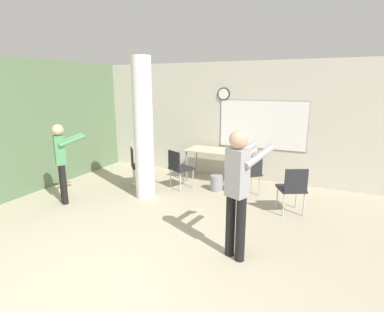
{
  "coord_description": "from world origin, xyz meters",
  "views": [
    {
      "loc": [
        2.2,
        -2.01,
        2.26
      ],
      "look_at": [
        0.22,
        2.34,
        1.12
      ],
      "focal_mm": 28.0,
      "sensor_mm": 36.0,
      "label": 1
    }
  ],
  "objects_px": {
    "folding_table": "(218,153)",
    "bottle_on_table": "(237,146)",
    "chair_table_right": "(250,171)",
    "person_playing_side": "(238,185)",
    "chair_mid_room": "(293,187)",
    "person_watching_back": "(62,158)",
    "chair_table_left": "(179,166)",
    "chair_near_pillar": "(138,164)"
  },
  "relations": [
    {
      "from": "chair_table_right",
      "to": "person_playing_side",
      "type": "bearing_deg",
      "value": -80.2
    },
    {
      "from": "folding_table",
      "to": "chair_table_right",
      "type": "height_order",
      "value": "chair_table_right"
    },
    {
      "from": "chair_table_right",
      "to": "chair_near_pillar",
      "type": "relative_size",
      "value": 1.0
    },
    {
      "from": "folding_table",
      "to": "person_watching_back",
      "type": "xyz_separation_m",
      "value": [
        -2.29,
        -2.48,
        0.2
      ]
    },
    {
      "from": "chair_near_pillar",
      "to": "chair_table_left",
      "type": "height_order",
      "value": "same"
    },
    {
      "from": "chair_mid_room",
      "to": "chair_near_pillar",
      "type": "xyz_separation_m",
      "value": [
        -3.41,
        0.21,
        0.0
      ]
    },
    {
      "from": "person_watching_back",
      "to": "person_playing_side",
      "type": "bearing_deg",
      "value": -7.42
    },
    {
      "from": "person_playing_side",
      "to": "chair_table_left",
      "type": "bearing_deg",
      "value": 132.24
    },
    {
      "from": "bottle_on_table",
      "to": "folding_table",
      "type": "bearing_deg",
      "value": -157.0
    },
    {
      "from": "chair_near_pillar",
      "to": "person_watching_back",
      "type": "height_order",
      "value": "person_watching_back"
    },
    {
      "from": "chair_table_left",
      "to": "bottle_on_table",
      "type": "bearing_deg",
      "value": 43.59
    },
    {
      "from": "folding_table",
      "to": "person_watching_back",
      "type": "bearing_deg",
      "value": -132.68
    },
    {
      "from": "chair_table_right",
      "to": "chair_table_left",
      "type": "bearing_deg",
      "value": -170.74
    },
    {
      "from": "chair_table_right",
      "to": "chair_table_left",
      "type": "xyz_separation_m",
      "value": [
        -1.53,
        -0.25,
        0.0
      ]
    },
    {
      "from": "person_watching_back",
      "to": "chair_table_left",
      "type": "bearing_deg",
      "value": 45.2
    },
    {
      "from": "chair_table_right",
      "to": "chair_near_pillar",
      "type": "bearing_deg",
      "value": -170.38
    },
    {
      "from": "person_watching_back",
      "to": "bottle_on_table",
      "type": "bearing_deg",
      "value": 44.6
    },
    {
      "from": "folding_table",
      "to": "bottle_on_table",
      "type": "xyz_separation_m",
      "value": [
        0.4,
        0.17,
        0.15
      ]
    },
    {
      "from": "chair_near_pillar",
      "to": "folding_table",
      "type": "bearing_deg",
      "value": 31.77
    },
    {
      "from": "chair_near_pillar",
      "to": "person_watching_back",
      "type": "bearing_deg",
      "value": -115.02
    },
    {
      "from": "folding_table",
      "to": "bottle_on_table",
      "type": "bearing_deg",
      "value": 23.0
    },
    {
      "from": "bottle_on_table",
      "to": "person_playing_side",
      "type": "distance_m",
      "value": 3.25
    },
    {
      "from": "chair_mid_room",
      "to": "folding_table",
      "type": "bearing_deg",
      "value": 146.67
    },
    {
      "from": "chair_mid_room",
      "to": "chair_near_pillar",
      "type": "relative_size",
      "value": 1.0
    },
    {
      "from": "chair_mid_room",
      "to": "chair_table_left",
      "type": "height_order",
      "value": "same"
    },
    {
      "from": "chair_near_pillar",
      "to": "person_playing_side",
      "type": "xyz_separation_m",
      "value": [
        2.9,
        -1.96,
        0.51
      ]
    },
    {
      "from": "chair_table_left",
      "to": "chair_mid_room",
      "type": "bearing_deg",
      "value": -8.94
    },
    {
      "from": "folding_table",
      "to": "person_playing_side",
      "type": "bearing_deg",
      "value": -66.03
    },
    {
      "from": "chair_mid_room",
      "to": "person_watching_back",
      "type": "distance_m",
      "value": 4.32
    },
    {
      "from": "folding_table",
      "to": "person_playing_side",
      "type": "relative_size",
      "value": 0.87
    },
    {
      "from": "chair_mid_room",
      "to": "chair_table_left",
      "type": "bearing_deg",
      "value": 171.06
    },
    {
      "from": "chair_near_pillar",
      "to": "person_playing_side",
      "type": "height_order",
      "value": "person_playing_side"
    },
    {
      "from": "chair_table_left",
      "to": "chair_table_right",
      "type": "bearing_deg",
      "value": 9.26
    },
    {
      "from": "chair_table_right",
      "to": "person_playing_side",
      "type": "height_order",
      "value": "person_playing_side"
    },
    {
      "from": "bottle_on_table",
      "to": "person_watching_back",
      "type": "distance_m",
      "value": 3.77
    },
    {
      "from": "chair_table_left",
      "to": "person_playing_side",
      "type": "bearing_deg",
      "value": -47.76
    },
    {
      "from": "folding_table",
      "to": "chair_mid_room",
      "type": "height_order",
      "value": "chair_mid_room"
    },
    {
      "from": "chair_mid_room",
      "to": "chair_table_left",
      "type": "distance_m",
      "value": 2.48
    },
    {
      "from": "chair_table_right",
      "to": "chair_mid_room",
      "type": "bearing_deg",
      "value": -34.56
    },
    {
      "from": "bottle_on_table",
      "to": "chair_mid_room",
      "type": "xyz_separation_m",
      "value": [
        1.42,
        -1.37,
        -0.36
      ]
    },
    {
      "from": "chair_table_right",
      "to": "person_playing_side",
      "type": "relative_size",
      "value": 0.5
    },
    {
      "from": "folding_table",
      "to": "person_playing_side",
      "type": "xyz_separation_m",
      "value": [
        1.31,
        -2.95,
        0.3
      ]
    }
  ]
}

